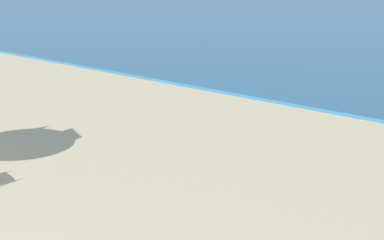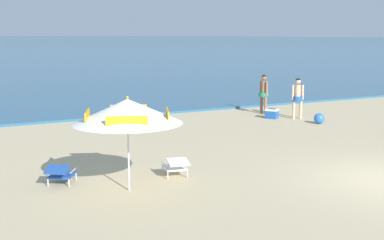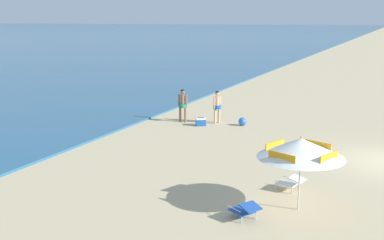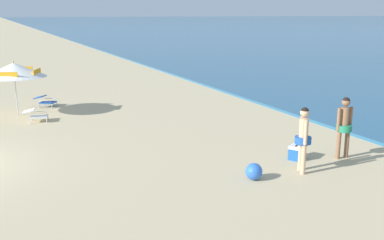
{
  "view_description": "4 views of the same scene",
  "coord_description": "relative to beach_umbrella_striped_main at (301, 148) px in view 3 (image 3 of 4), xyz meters",
  "views": [
    {
      "loc": [
        5.08,
        -2.17,
        4.27
      ],
      "look_at": [
        -1.57,
        5.95,
        1.22
      ],
      "focal_mm": 52.74,
      "sensor_mm": 36.0,
      "label": 1
    },
    {
      "loc": [
        -10.01,
        -8.29,
        3.46
      ],
      "look_at": [
        -1.89,
        6.92,
        0.62
      ],
      "focal_mm": 49.0,
      "sensor_mm": 36.0,
      "label": 2
    },
    {
      "loc": [
        -18.78,
        -0.03,
        5.27
      ],
      "look_at": [
        -2.37,
        7.16,
        1.48
      ],
      "focal_mm": 44.92,
      "sensor_mm": 36.0,
      "label": 3
    },
    {
      "loc": [
        12.45,
        1.58,
        3.94
      ],
      "look_at": [
        0.06,
        7.16,
        0.65
      ],
      "focal_mm": 41.62,
      "sensor_mm": 36.0,
      "label": 4
    }
  ],
  "objects": [
    {
      "name": "person_standing_beside",
      "position": [
        9.8,
        6.15,
        -0.82
      ],
      "size": [
        0.46,
        0.41,
        1.68
      ],
      "color": "#D8A87F",
      "rests_on": "ground"
    },
    {
      "name": "person_standing_near_shore",
      "position": [
        9.35,
        7.88,
        -0.8
      ],
      "size": [
        0.42,
        0.51,
        1.72
      ],
      "color": "#8C6042",
      "rests_on": "ground"
    },
    {
      "name": "beach_umbrella_striped_main",
      "position": [
        0.0,
        0.0,
        0.0
      ],
      "size": [
        3.19,
        3.19,
        2.13
      ],
      "color": "silver",
      "rests_on": "ground"
    },
    {
      "name": "beach_ball",
      "position": [
        9.76,
        4.77,
        -1.59
      ],
      "size": [
        0.41,
        0.41,
        0.41
      ],
      "primitive_type": "sphere",
      "color": "blue",
      "rests_on": "ground"
    },
    {
      "name": "lounge_chair_beside_umbrella",
      "position": [
        1.43,
        0.54,
        -1.51
      ],
      "size": [
        0.69,
        0.94,
        0.49
      ],
      "color": "white",
      "rests_on": "ground"
    },
    {
      "name": "lounge_chair_under_umbrella",
      "position": [
        -1.24,
        1.18,
        -1.51
      ],
      "size": [
        0.9,
        1.0,
        0.49
      ],
      "color": "#1E4799",
      "rests_on": "ground"
    },
    {
      "name": "cooler_box",
      "position": [
        8.91,
        6.69,
        -1.59
      ],
      "size": [
        0.56,
        0.6,
        0.43
      ],
      "color": "#1E56A8",
      "rests_on": "ground"
    }
  ]
}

